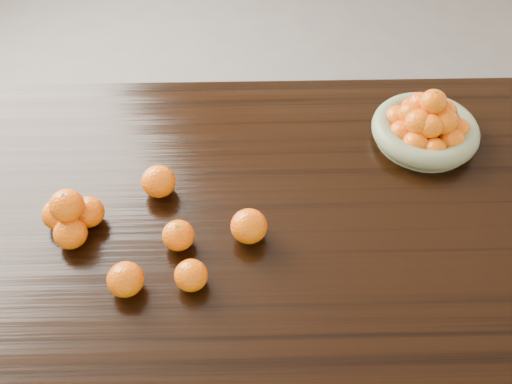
{
  "coord_description": "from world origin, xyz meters",
  "views": [
    {
      "loc": [
        -0.04,
        -0.9,
        1.82
      ],
      "look_at": [
        -0.02,
        -0.02,
        0.83
      ],
      "focal_mm": 40.0,
      "sensor_mm": 36.0,
      "label": 1
    }
  ],
  "objects_px": {
    "dining_table": "(265,230)",
    "fruit_bowl": "(426,126)",
    "loose_orange_0": "(178,235)",
    "orange_pyramid": "(71,216)"
  },
  "relations": [
    {
      "from": "dining_table",
      "to": "fruit_bowl",
      "type": "bearing_deg",
      "value": 28.17
    },
    {
      "from": "orange_pyramid",
      "to": "loose_orange_0",
      "type": "height_order",
      "value": "orange_pyramid"
    },
    {
      "from": "dining_table",
      "to": "orange_pyramid",
      "type": "relative_size",
      "value": 13.8
    },
    {
      "from": "fruit_bowl",
      "to": "orange_pyramid",
      "type": "bearing_deg",
      "value": -161.82
    },
    {
      "from": "fruit_bowl",
      "to": "loose_orange_0",
      "type": "bearing_deg",
      "value": -151.86
    },
    {
      "from": "dining_table",
      "to": "fruit_bowl",
      "type": "xyz_separation_m",
      "value": [
        0.44,
        0.23,
        0.14
      ]
    },
    {
      "from": "dining_table",
      "to": "fruit_bowl",
      "type": "distance_m",
      "value": 0.52
    },
    {
      "from": "orange_pyramid",
      "to": "fruit_bowl",
      "type": "bearing_deg",
      "value": 18.18
    },
    {
      "from": "dining_table",
      "to": "orange_pyramid",
      "type": "xyz_separation_m",
      "value": [
        -0.45,
        -0.06,
        0.14
      ]
    },
    {
      "from": "loose_orange_0",
      "to": "fruit_bowl",
      "type": "bearing_deg",
      "value": 28.14
    }
  ]
}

